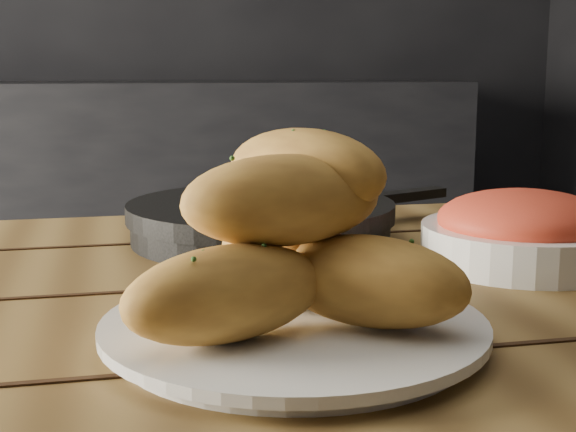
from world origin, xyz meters
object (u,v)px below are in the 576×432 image
at_px(table, 377,419).
at_px(skillet, 262,220).
at_px(plate, 294,330).
at_px(bread_rolls, 291,241).
at_px(bowl, 524,232).

xyz_separation_m(table, skillet, (-0.04, 0.29, 0.12)).
xyz_separation_m(table, plate, (-0.09, -0.06, 0.10)).
bearing_deg(table, skillet, 98.39).
bearing_deg(plate, bread_rolls, 117.07).
height_order(plate, bowl, bowl).
distance_m(bread_rolls, bowl, 0.34).
height_order(bread_rolls, bowl, bread_rolls).
xyz_separation_m(plate, bowl, (0.28, 0.18, 0.02)).
distance_m(plate, bread_rolls, 0.07).
bearing_deg(table, plate, -144.57).
bearing_deg(table, bowl, 32.07).
relative_size(table, bread_rolls, 5.49).
height_order(table, plate, plate).
xyz_separation_m(bread_rolls, skillet, (0.05, 0.35, -0.05)).
bearing_deg(table, bread_rolls, -146.34).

